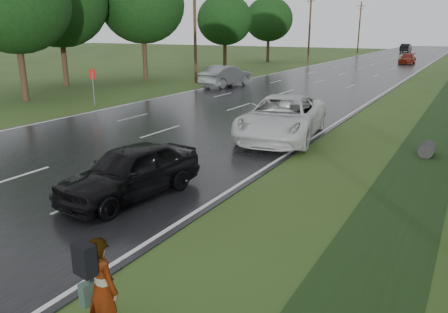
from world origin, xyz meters
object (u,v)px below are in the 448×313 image
at_px(road_sign, 93,80).
at_px(silver_sedan, 226,76).
at_px(white_pickup, 282,117).
at_px(pedestrian, 101,287).
at_px(dark_sedan, 130,171).

height_order(road_sign, silver_sedan, road_sign).
relative_size(road_sign, white_pickup, 0.34).
distance_m(pedestrian, dark_sedan, 6.10).
xyz_separation_m(dark_sedan, silver_sedan, (-10.27, 23.76, 0.10)).
relative_size(pedestrian, white_pickup, 0.26).
bearing_deg(pedestrian, road_sign, -35.07).
xyz_separation_m(pedestrian, dark_sedan, (-3.70, 4.85, -0.09)).
height_order(pedestrian, silver_sedan, silver_sedan).
bearing_deg(white_pickup, road_sign, 161.92).
xyz_separation_m(road_sign, white_pickup, (14.00, -2.26, -0.67)).
relative_size(road_sign, silver_sedan, 0.43).
height_order(pedestrian, white_pickup, white_pickup).
distance_m(dark_sedan, silver_sedan, 25.89).
relative_size(pedestrian, silver_sedan, 0.33).
height_order(white_pickup, dark_sedan, white_pickup).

